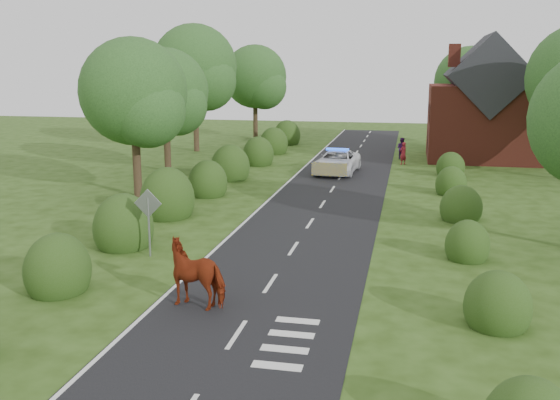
% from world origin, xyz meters
% --- Properties ---
extents(ground, '(120.00, 120.00, 0.00)m').
position_xyz_m(ground, '(0.00, 0.00, 0.00)').
color(ground, '#274010').
extents(road, '(6.00, 70.00, 0.02)m').
position_xyz_m(road, '(0.00, 15.00, 0.01)').
color(road, black).
rests_on(road, ground).
extents(road_markings, '(4.96, 70.00, 0.01)m').
position_xyz_m(road_markings, '(-1.60, 12.93, 0.03)').
color(road_markings, white).
rests_on(road_markings, road).
extents(hedgerow_left, '(2.75, 50.41, 3.00)m').
position_xyz_m(hedgerow_left, '(-6.51, 11.69, 0.75)').
color(hedgerow_left, '#274613').
rests_on(hedgerow_left, ground).
extents(hedgerow_right, '(2.10, 45.78, 2.10)m').
position_xyz_m(hedgerow_right, '(6.60, 11.21, 0.55)').
color(hedgerow_right, '#274613').
rests_on(hedgerow_right, ground).
extents(tree_left_a, '(5.74, 5.60, 8.38)m').
position_xyz_m(tree_left_a, '(-9.75, 11.86, 5.34)').
color(tree_left_a, '#332316').
rests_on(tree_left_a, ground).
extents(tree_left_b, '(5.74, 5.60, 8.07)m').
position_xyz_m(tree_left_b, '(-11.25, 19.86, 5.04)').
color(tree_left_b, '#332316').
rests_on(tree_left_b, ground).
extents(tree_left_c, '(6.97, 6.80, 10.22)m').
position_xyz_m(tree_left_c, '(-12.70, 29.83, 6.53)').
color(tree_left_c, '#332316').
rests_on(tree_left_c, ground).
extents(tree_left_d, '(6.15, 6.00, 8.89)m').
position_xyz_m(tree_left_d, '(-10.23, 39.85, 5.64)').
color(tree_left_d, '#332316').
rests_on(tree_left_d, ground).
extents(tree_right_c, '(6.15, 6.00, 8.58)m').
position_xyz_m(tree_right_c, '(9.27, 37.85, 5.34)').
color(tree_right_c, '#332316').
rests_on(tree_right_c, ground).
extents(road_sign, '(1.06, 0.08, 2.53)m').
position_xyz_m(road_sign, '(-5.00, 2.00, 1.65)').
color(road_sign, gray).
rests_on(road_sign, ground).
extents(house, '(8.00, 7.40, 9.17)m').
position_xyz_m(house, '(9.49, 30.00, 3.79)').
color(house, maroon).
rests_on(house, ground).
extents(cow, '(2.41, 1.46, 1.62)m').
position_xyz_m(cow, '(-1.69, -2.08, 0.81)').
color(cow, maroon).
rests_on(cow, ground).
extents(police_van, '(2.81, 5.53, 1.63)m').
position_xyz_m(police_van, '(-0.40, 21.67, 0.74)').
color(police_van, silver).
rests_on(police_van, ground).
extents(pedestrian_red, '(0.68, 0.68, 1.59)m').
position_xyz_m(pedestrian_red, '(3.76, 26.24, 0.80)').
color(pedestrian_red, maroon).
rests_on(pedestrian_red, ground).
extents(pedestrian_purple, '(1.01, 0.96, 1.63)m').
position_xyz_m(pedestrian_purple, '(3.61, 28.81, 0.82)').
color(pedestrian_purple, '#44175D').
rests_on(pedestrian_purple, ground).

